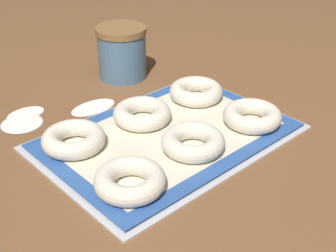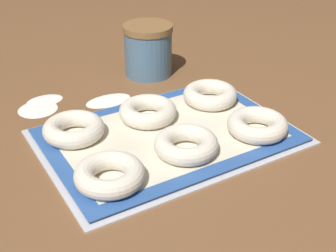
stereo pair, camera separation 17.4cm
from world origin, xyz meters
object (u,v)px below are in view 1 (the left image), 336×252
Objects in this scene: bagel_front_center at (194,141)px; bagel_back_right at (196,92)px; bagel_back_left at (74,139)px; bagel_front_left at (130,180)px; bagel_back_center at (142,114)px; bagel_front_right at (252,116)px; flour_canister at (122,52)px; baking_tray at (168,136)px.

bagel_back_right is (0.16, 0.15, 0.00)m from bagel_front_center.
bagel_front_left is at bearing -90.72° from bagel_back_left.
bagel_front_center is at bearing -88.26° from bagel_back_center.
bagel_front_center is at bearing 175.59° from bagel_front_right.
bagel_front_center is 0.42m from flour_canister.
baking_tray is 0.08m from bagel_front_center.
bagel_back_right is (0.17, -0.00, 0.00)m from bagel_back_center.
baking_tray is 4.09× the size of bagel_back_right.
bagel_back_center is at bearing -3.96° from bagel_back_left.
bagel_front_center and bagel_back_center have the same top height.
baking_tray is 3.81× the size of flour_canister.
bagel_back_center and bagel_back_right have the same top height.
bagel_back_right is at bearing -2.47° from bagel_back_left.
bagel_front_left is at bearing -179.75° from bagel_front_right.
bagel_front_center is 0.16m from bagel_back_center.
bagel_front_left is 0.18m from bagel_back_left.
baking_tray is 0.20m from bagel_back_left.
bagel_back_left is at bearing -142.95° from flour_canister.
flour_canister is (0.13, 0.31, 0.06)m from baking_tray.
bagel_back_left is (-0.17, 0.17, 0.00)m from bagel_front_center.
bagel_front_left is 0.17m from bagel_front_center.
bagel_front_right is (0.16, -0.09, 0.03)m from baking_tray.
bagel_back_left is (0.00, 0.18, 0.00)m from bagel_front_left.
bagel_back_center is 1.00× the size of bagel_back_right.
flour_canister is (0.13, 0.24, 0.04)m from bagel_back_center.
bagel_back_left is 1.00× the size of bagel_back_right.
flour_canister is at bearing 71.98° from bagel_front_center.
bagel_back_center is (-0.01, 0.08, 0.03)m from baking_tray.
flour_canister is (0.13, 0.39, 0.04)m from bagel_front_center.
bagel_front_center is 0.17m from bagel_front_right.
bagel_front_right is 1.00× the size of bagel_back_left.
bagel_back_right is at bearing 26.58° from bagel_front_left.
bagel_front_right reaches higher than baking_tray.
bagel_front_left is 0.34m from bagel_front_right.
bagel_front_right and bagel_back_center have the same top height.
bagel_front_left is 0.93× the size of flour_canister.
flour_canister is at bearing 37.05° from bagel_back_left.
bagel_front_right is 0.41m from flour_canister.
bagel_back_right reaches higher than baking_tray.
bagel_front_center is (-0.00, -0.08, 0.03)m from baking_tray.
bagel_back_right is at bearing -81.92° from flour_canister.
baking_tray is 0.20m from bagel_front_left.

